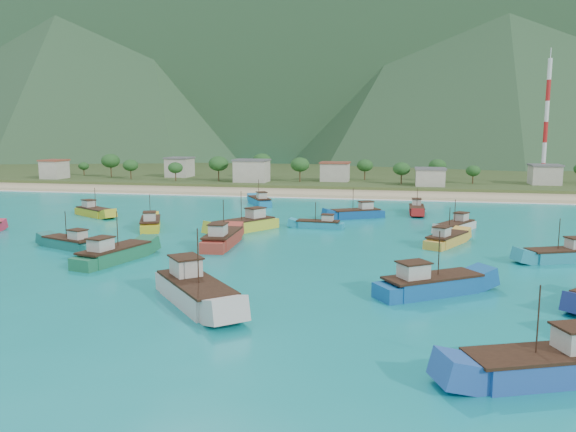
% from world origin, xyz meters
% --- Properties ---
extents(ground, '(600.00, 600.00, 0.00)m').
position_xyz_m(ground, '(0.00, 0.00, 0.00)').
color(ground, '#0D8792').
rests_on(ground, ground).
extents(beach, '(400.00, 18.00, 1.20)m').
position_xyz_m(beach, '(0.00, 79.00, 0.00)').
color(beach, beige).
rests_on(beach, ground).
extents(land, '(400.00, 110.00, 2.40)m').
position_xyz_m(land, '(0.00, 140.00, 0.00)').
color(land, '#385123').
rests_on(land, ground).
extents(surf_line, '(400.00, 2.50, 0.08)m').
position_xyz_m(surf_line, '(0.00, 69.50, 0.00)').
color(surf_line, white).
rests_on(surf_line, ground).
extents(mountains, '(1520.00, 440.00, 260.00)m').
position_xyz_m(mountains, '(-18.31, 403.81, 106.83)').
color(mountains, slate).
rests_on(mountains, ground).
extents(village, '(224.93, 26.41, 6.79)m').
position_xyz_m(village, '(16.39, 101.37, 4.52)').
color(village, beige).
rests_on(village, ground).
extents(vegetation, '(282.11, 26.22, 8.47)m').
position_xyz_m(vegetation, '(-10.69, 102.73, 5.22)').
color(vegetation, '#235623').
rests_on(vegetation, ground).
extents(radio_tower, '(1.20, 1.20, 36.64)m').
position_xyz_m(radio_tower, '(54.05, 108.00, 19.92)').
color(radio_tower, red).
rests_on(radio_tower, ground).
extents(boat_1, '(12.65, 7.84, 7.20)m').
position_xyz_m(boat_1, '(22.94, -33.50, 0.92)').
color(boat_1, '#2250A2').
rests_on(boat_1, ground).
extents(boat_2, '(12.13, 13.04, 8.14)m').
position_xyz_m(boat_2, '(-7.14, -21.76, 1.09)').
color(boat_2, beige).
rests_on(boat_2, ground).
extents(boat_4, '(10.91, 8.01, 6.34)m').
position_xyz_m(boat_4, '(4.02, 37.89, 0.76)').
color(boat_4, navy).
rests_on(boat_4, ground).
extents(boat_9, '(7.26, 11.25, 6.42)m').
position_xyz_m(boat_9, '(-30.67, 17.93, 0.77)').
color(boat_9, gold).
rests_on(boat_9, ground).
extents(boat_10, '(7.96, 10.81, 6.29)m').
position_xyz_m(boat_10, '(-20.00, 53.71, 0.75)').
color(boat_10, '#1673AB').
rests_on(boat_10, ground).
extents(boat_18, '(3.04, 9.88, 5.81)m').
position_xyz_m(boat_18, '(15.84, 46.46, 0.66)').
color(boat_18, maroon).
rests_on(boat_18, ground).
extents(boat_19, '(4.34, 12.43, 7.23)m').
position_xyz_m(boat_19, '(-13.48, 6.09, 0.92)').
color(boat_19, '#A63528').
rests_on(boat_19, ground).
extents(boat_21, '(10.56, 8.14, 6.20)m').
position_xyz_m(boat_21, '(-48.56, 29.64, 0.73)').
color(boat_21, gold).
rests_on(boat_21, ground).
extents(boat_22, '(6.29, 12.38, 7.02)m').
position_xyz_m(boat_22, '(-24.16, -6.90, 0.88)').
color(boat_22, '#1B6A44').
rests_on(boat_22, ground).
extents(boat_24, '(11.91, 9.77, 7.11)m').
position_xyz_m(boat_24, '(16.00, -13.87, 0.90)').
color(boat_24, '#125599').
rests_on(boat_24, ground).
extents(boat_25, '(9.86, 12.45, 7.36)m').
position_xyz_m(boat_25, '(-13.55, 19.16, 0.94)').
color(boat_25, gold).
rests_on(boat_25, ground).
extents(boat_26, '(8.58, 2.90, 5.01)m').
position_xyz_m(boat_26, '(-1.58, 24.70, 0.52)').
color(boat_26, teal).
rests_on(boat_26, ground).
extents(boat_28, '(7.34, 10.53, 6.06)m').
position_xyz_m(boat_28, '(19.57, 13.42, 0.71)').
color(boat_28, gold).
rests_on(boat_28, ground).
extents(boat_29, '(10.82, 6.78, 6.16)m').
position_xyz_m(boat_29, '(33.83, 5.28, 0.73)').
color(boat_29, teal).
rests_on(boat_29, ground).
extents(boat_30, '(7.53, 10.24, 5.95)m').
position_xyz_m(boat_30, '(22.08, 26.28, 0.69)').
color(boat_30, beige).
rests_on(boat_30, ground).
extents(boat_31, '(10.31, 6.25, 5.86)m').
position_xyz_m(boat_31, '(-34.71, -0.31, 0.67)').
color(boat_31, '#1A655C').
rests_on(boat_31, ground).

